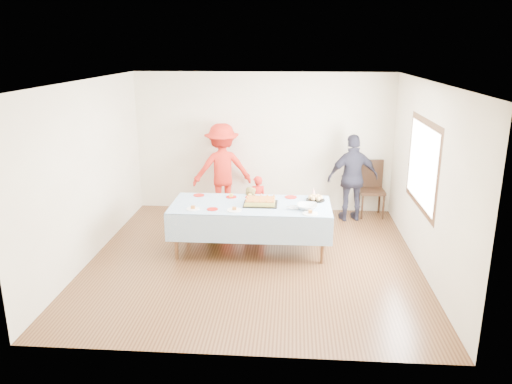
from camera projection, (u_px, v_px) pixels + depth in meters
ground at (254, 259)px, 7.72m from camera, size 5.00×5.00×0.00m
room_walls at (257, 147)px, 7.22m from camera, size 5.04×5.04×2.72m
party_table at (251, 207)px, 7.86m from camera, size 2.50×1.10×0.78m
birthday_cake at (260, 202)px, 7.82m from camera, size 0.53×0.41×0.09m
rolls_tray at (315, 198)px, 8.02m from camera, size 0.30×0.30×0.09m
punch_bowl at (307, 207)px, 7.60m from camera, size 0.32×0.32×0.08m
party_hat at (313, 192)px, 8.19m from camera, size 0.09×0.09×0.16m
fork_pile at (295, 207)px, 7.59m from camera, size 0.24×0.18×0.07m
plate_red_far_a at (199, 195)px, 8.29m from camera, size 0.18×0.18×0.01m
plate_red_far_b at (231, 197)px, 8.19m from camera, size 0.18×0.18×0.01m
plate_red_far_c at (250, 197)px, 8.19m from camera, size 0.17×0.17×0.01m
plate_red_far_d at (291, 197)px, 8.18m from camera, size 0.20×0.20×0.01m
plate_red_near at (212, 209)px, 7.59m from camera, size 0.17×0.17×0.01m
plate_white_left at (193, 209)px, 7.60m from camera, size 0.20×0.20×0.01m
plate_white_mid at (234, 210)px, 7.54m from camera, size 0.23×0.23×0.01m
plate_white_right at (310, 213)px, 7.39m from camera, size 0.23×0.23×0.01m
dining_chair at (371, 185)px, 9.60m from camera, size 0.48×0.48×1.07m
toddler_left at (257, 200)px, 9.10m from camera, size 0.38×0.30×0.92m
toddler_mid at (214, 216)px, 8.53m from camera, size 0.38×0.26×0.75m
toddler_right at (249, 213)px, 8.47m from camera, size 0.48×0.39×0.90m
adult_left at (222, 169)px, 9.63m from camera, size 1.27×0.92×1.76m
adult_right at (353, 178)px, 9.24m from camera, size 1.02×0.58×1.63m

